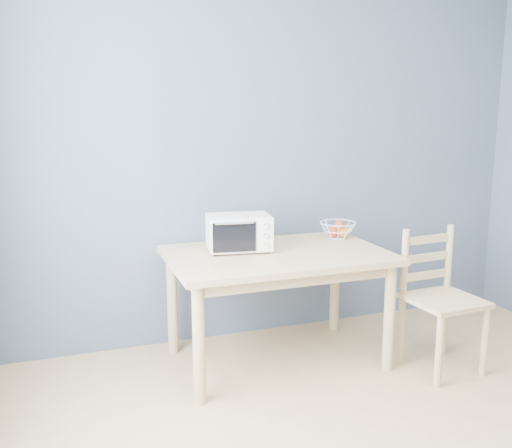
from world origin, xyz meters
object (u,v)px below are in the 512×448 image
object	(u,v)px
toaster_oven	(236,232)
dining_chair	(439,301)
fruit_basket	(338,229)
dining_table	(277,267)

from	to	relation	value
toaster_oven	dining_chair	distance (m)	1.37
toaster_oven	fruit_basket	size ratio (longest dim) A/B	1.32
toaster_oven	fruit_basket	bearing A→B (deg)	15.54
dining_table	toaster_oven	xyz separation A→B (m)	(-0.24, 0.12, 0.23)
dining_chair	fruit_basket	bearing A→B (deg)	117.12
dining_table	dining_chair	world-z (taller)	dining_chair
toaster_oven	fruit_basket	distance (m)	0.80
dining_table	dining_chair	distance (m)	1.06
fruit_basket	toaster_oven	bearing A→B (deg)	-172.45
dining_chair	toaster_oven	bearing A→B (deg)	151.11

